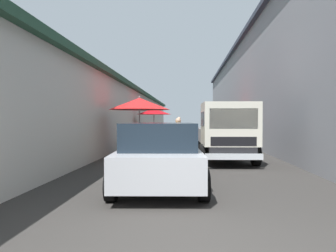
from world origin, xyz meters
name	(u,v)px	position (x,y,z in m)	size (l,w,h in m)	color
ground	(189,148)	(13.50, 0.00, 0.00)	(90.00, 90.00, 0.00)	#33302D
building_left_whitewash	(77,115)	(15.75, 6.96, 1.82)	(49.80, 7.50, 3.63)	beige
building_right_concrete	(306,87)	(15.75, -6.96, 3.46)	(49.80, 7.50, 6.90)	gray
fruit_stall_far_right	(154,116)	(16.47, 2.23, 1.74)	(2.22, 2.22, 2.31)	#9E9EA3
fruit_stall_mid_lane	(221,118)	(16.47, -2.03, 1.61)	(2.46, 2.46, 2.09)	#9E9EA3
fruit_stall_near_left	(140,111)	(8.95, 1.94, 1.86)	(2.41, 2.41, 2.46)	#9E9EA3
hatchback_car	(160,154)	(3.74, 0.70, 0.74)	(3.99, 2.09, 1.45)	#ADAFB5
delivery_truck	(226,133)	(7.73, -1.27, 1.04)	(4.98, 2.12, 2.08)	black
vendor_by_crates	(179,128)	(17.44, 0.65, 0.99)	(0.66, 0.27, 1.70)	#665B4C
vendor_in_shade	(178,135)	(8.69, 0.44, 0.91)	(0.39, 0.57, 1.59)	#665B4C
parked_scooter	(132,144)	(10.23, 2.53, 0.45)	(1.68, 0.54, 1.14)	black
plastic_stool	(169,144)	(11.80, 0.99, 0.33)	(0.30, 0.30, 0.43)	#1E8C3F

